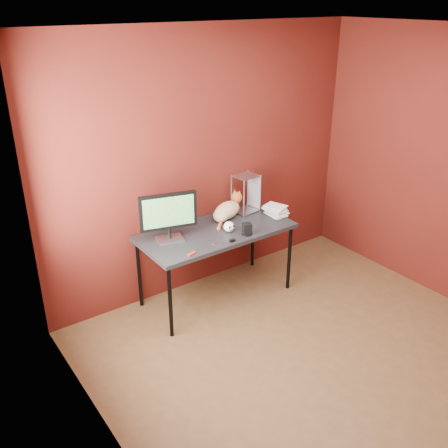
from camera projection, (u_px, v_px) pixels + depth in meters
room at (341, 204)px, 3.57m from camera, size 3.52×3.52×2.61m
desk at (216, 235)px, 4.82m from camera, size 1.50×0.70×0.75m
monitor at (168, 214)px, 4.50m from camera, size 0.52×0.23×0.46m
cat at (227, 210)px, 5.02m from camera, size 0.47×0.35×0.25m
skull_mug at (229, 227)px, 4.74m from camera, size 0.10×0.10×0.10m
speaker at (247, 229)px, 4.69m from camera, size 0.10×0.10×0.11m
book_stack at (272, 166)px, 4.87m from camera, size 0.22×0.25×1.07m
wire_rack at (246, 193)px, 5.12m from camera, size 0.25×0.21×0.40m
pocket_knife at (192, 254)px, 4.34m from camera, size 0.09×0.05×0.02m
black_gadget at (232, 240)px, 4.57m from camera, size 0.05×0.03×0.02m
washer at (214, 244)px, 4.53m from camera, size 0.04×0.04×0.00m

